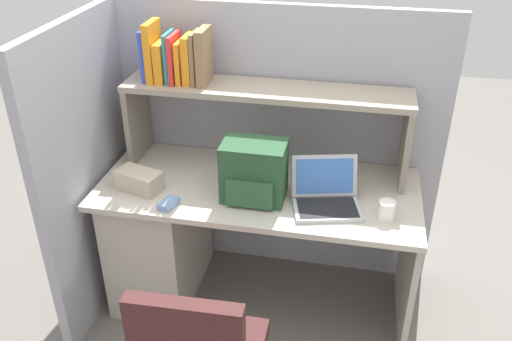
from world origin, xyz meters
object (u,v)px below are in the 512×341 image
(computer_mouse, at_px, (169,204))
(tissue_box, at_px, (139,181))
(laptop, at_px, (326,196))
(paper_cup, at_px, (386,210))
(backpack, at_px, (254,172))

(computer_mouse, relative_size, tissue_box, 0.47)
(laptop, distance_m, tissue_box, 0.92)
(laptop, height_order, paper_cup, laptop)
(backpack, xyz_separation_m, computer_mouse, (-0.38, -0.16, -0.12))
(backpack, bearing_deg, tissue_box, -176.03)
(backpack, bearing_deg, computer_mouse, -157.00)
(computer_mouse, bearing_deg, laptop, 28.77)
(backpack, xyz_separation_m, paper_cup, (0.63, -0.06, -0.09))
(laptop, xyz_separation_m, backpack, (-0.35, 0.00, 0.09))
(backpack, relative_size, paper_cup, 3.28)
(laptop, relative_size, paper_cup, 3.99)
(laptop, height_order, backpack, backpack)
(tissue_box, bearing_deg, computer_mouse, -15.67)
(paper_cup, distance_m, tissue_box, 1.19)
(computer_mouse, xyz_separation_m, tissue_box, (-0.19, 0.12, 0.03))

